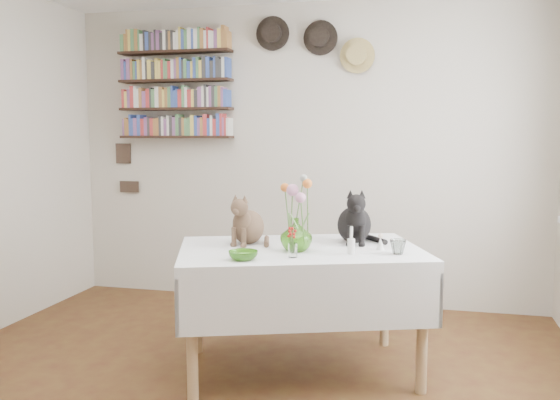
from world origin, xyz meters
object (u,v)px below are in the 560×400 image
(tabby_cat, at_px, (248,218))
(bookshelf_unit, at_px, (175,85))
(dining_table, at_px, (300,279))
(flower_vase, at_px, (296,235))
(black_cat, at_px, (354,215))

(tabby_cat, bearing_deg, bookshelf_unit, 138.42)
(dining_table, bearing_deg, bookshelf_unit, 134.58)
(tabby_cat, xyz_separation_m, bookshelf_unit, (-1.05, 1.34, 0.93))
(dining_table, relative_size, flower_vase, 8.50)
(dining_table, relative_size, tabby_cat, 5.16)
(dining_table, bearing_deg, flower_vase, -92.08)
(tabby_cat, height_order, black_cat, black_cat)
(black_cat, distance_m, flower_vase, 0.47)
(tabby_cat, bearing_deg, black_cat, 27.25)
(tabby_cat, distance_m, bookshelf_unit, 1.94)
(dining_table, distance_m, flower_vase, 0.30)
(black_cat, distance_m, bookshelf_unit, 2.23)
(black_cat, height_order, bookshelf_unit, bookshelf_unit)
(dining_table, height_order, tabby_cat, tabby_cat)
(dining_table, xyz_separation_m, flower_vase, (-0.00, -0.10, 0.28))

